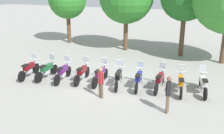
{
  "coord_description": "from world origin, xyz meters",
  "views": [
    {
      "loc": [
        4.55,
        -12.82,
        5.66
      ],
      "look_at": [
        0.0,
        0.5,
        0.9
      ],
      "focal_mm": 41.65,
      "sensor_mm": 36.0,
      "label": 1
    }
  ],
  "objects_px": {
    "motorcycle_2": "(63,72)",
    "motorcycle_8": "(181,83)",
    "motorcycle_4": "(100,75)",
    "motorcycle_9": "(203,84)",
    "person_1": "(168,92)",
    "motorcycle_0": "(29,69)",
    "motorcycle_5": "(118,77)",
    "motorcycle_7": "(160,80)",
    "motorcycle_3": "(82,73)",
    "motorcycle_1": "(47,70)",
    "tree_0": "(67,0)",
    "motorcycle_6": "(139,79)",
    "person_0": "(101,80)"
  },
  "relations": [
    {
      "from": "motorcycle_2",
      "to": "motorcycle_8",
      "type": "relative_size",
      "value": 1.0
    },
    {
      "from": "motorcycle_4",
      "to": "motorcycle_9",
      "type": "relative_size",
      "value": 1.01
    },
    {
      "from": "motorcycle_9",
      "to": "person_1",
      "type": "xyz_separation_m",
      "value": [
        -1.47,
        -2.73,
        0.5
      ]
    },
    {
      "from": "motorcycle_8",
      "to": "person_1",
      "type": "height_order",
      "value": "person_1"
    },
    {
      "from": "motorcycle_0",
      "to": "motorcycle_4",
      "type": "bearing_deg",
      "value": -87.61
    },
    {
      "from": "motorcycle_5",
      "to": "motorcycle_7",
      "type": "relative_size",
      "value": 0.99
    },
    {
      "from": "motorcycle_3",
      "to": "person_1",
      "type": "xyz_separation_m",
      "value": [
        5.21,
        -2.26,
        0.5
      ]
    },
    {
      "from": "motorcycle_5",
      "to": "motorcycle_3",
      "type": "bearing_deg",
      "value": 79.86
    },
    {
      "from": "motorcycle_1",
      "to": "motorcycle_9",
      "type": "xyz_separation_m",
      "value": [
        8.9,
        0.71,
        0.0
      ]
    },
    {
      "from": "tree_0",
      "to": "motorcycle_9",
      "type": "bearing_deg",
      "value": -33.94
    },
    {
      "from": "motorcycle_9",
      "to": "motorcycle_2",
      "type": "bearing_deg",
      "value": 86.62
    },
    {
      "from": "motorcycle_8",
      "to": "motorcycle_2",
      "type": "bearing_deg",
      "value": 87.07
    },
    {
      "from": "motorcycle_8",
      "to": "motorcycle_3",
      "type": "bearing_deg",
      "value": 85.15
    },
    {
      "from": "motorcycle_6",
      "to": "motorcycle_8",
      "type": "bearing_deg",
      "value": -92.39
    },
    {
      "from": "motorcycle_9",
      "to": "person_0",
      "type": "xyz_separation_m",
      "value": [
        -4.82,
        -2.25,
        0.42
      ]
    },
    {
      "from": "motorcycle_9",
      "to": "motorcycle_4",
      "type": "bearing_deg",
      "value": 85.66
    },
    {
      "from": "person_1",
      "to": "tree_0",
      "type": "relative_size",
      "value": 0.31
    },
    {
      "from": "motorcycle_1",
      "to": "motorcycle_8",
      "type": "xyz_separation_m",
      "value": [
        7.79,
        0.43,
        0.0
      ]
    },
    {
      "from": "motorcycle_6",
      "to": "motorcycle_7",
      "type": "xyz_separation_m",
      "value": [
        1.12,
        0.17,
        0.0
      ]
    },
    {
      "from": "motorcycle_2",
      "to": "motorcycle_0",
      "type": "bearing_deg",
      "value": 89.97
    },
    {
      "from": "motorcycle_3",
      "to": "motorcycle_7",
      "type": "relative_size",
      "value": 1.0
    },
    {
      "from": "motorcycle_9",
      "to": "person_1",
      "type": "distance_m",
      "value": 3.14
    },
    {
      "from": "motorcycle_3",
      "to": "motorcycle_6",
      "type": "height_order",
      "value": "same"
    },
    {
      "from": "motorcycle_6",
      "to": "motorcycle_4",
      "type": "bearing_deg",
      "value": 86.2
    },
    {
      "from": "motorcycle_0",
      "to": "tree_0",
      "type": "relative_size",
      "value": 0.39
    },
    {
      "from": "motorcycle_2",
      "to": "motorcycle_8",
      "type": "bearing_deg",
      "value": -90.02
    },
    {
      "from": "motorcycle_7",
      "to": "person_1",
      "type": "height_order",
      "value": "person_1"
    },
    {
      "from": "motorcycle_4",
      "to": "motorcycle_7",
      "type": "bearing_deg",
      "value": -85.0
    },
    {
      "from": "motorcycle_6",
      "to": "motorcycle_2",
      "type": "bearing_deg",
      "value": 89.46
    },
    {
      "from": "motorcycle_0",
      "to": "motorcycle_6",
      "type": "distance_m",
      "value": 6.7
    },
    {
      "from": "motorcycle_8",
      "to": "motorcycle_9",
      "type": "distance_m",
      "value": 1.15
    },
    {
      "from": "motorcycle_2",
      "to": "motorcycle_7",
      "type": "relative_size",
      "value": 1.0
    },
    {
      "from": "motorcycle_3",
      "to": "motorcycle_8",
      "type": "height_order",
      "value": "same"
    },
    {
      "from": "motorcycle_0",
      "to": "motorcycle_6",
      "type": "relative_size",
      "value": 1.0
    },
    {
      "from": "motorcycle_2",
      "to": "tree_0",
      "type": "distance_m",
      "value": 10.33
    },
    {
      "from": "motorcycle_2",
      "to": "person_1",
      "type": "height_order",
      "value": "person_1"
    },
    {
      "from": "motorcycle_4",
      "to": "motorcycle_7",
      "type": "xyz_separation_m",
      "value": [
        3.34,
        0.22,
        0.0
      ]
    },
    {
      "from": "motorcycle_0",
      "to": "motorcycle_2",
      "type": "distance_m",
      "value": 2.23
    },
    {
      "from": "motorcycle_9",
      "to": "person_1",
      "type": "bearing_deg",
      "value": 142.95
    },
    {
      "from": "motorcycle_8",
      "to": "person_0",
      "type": "bearing_deg",
      "value": 111.21
    },
    {
      "from": "motorcycle_9",
      "to": "motorcycle_0",
      "type": "bearing_deg",
      "value": 86.29
    },
    {
      "from": "person_1",
      "to": "motorcycle_6",
      "type": "bearing_deg",
      "value": -44.47
    },
    {
      "from": "motorcycle_8",
      "to": "person_1",
      "type": "relative_size",
      "value": 1.27
    },
    {
      "from": "motorcycle_9",
      "to": "tree_0",
      "type": "distance_m",
      "value": 14.86
    },
    {
      "from": "motorcycle_3",
      "to": "motorcycle_4",
      "type": "xyz_separation_m",
      "value": [
        1.12,
        0.04,
        0.0
      ]
    },
    {
      "from": "motorcycle_5",
      "to": "motorcycle_7",
      "type": "bearing_deg",
      "value": -91.86
    },
    {
      "from": "motorcycle_5",
      "to": "motorcycle_7",
      "type": "xyz_separation_m",
      "value": [
        2.24,
        0.29,
        0.0
      ]
    },
    {
      "from": "motorcycle_2",
      "to": "motorcycle_9",
      "type": "bearing_deg",
      "value": -88.56
    },
    {
      "from": "motorcycle_0",
      "to": "tree_0",
      "type": "distance_m",
      "value": 9.78
    },
    {
      "from": "motorcycle_4",
      "to": "person_1",
      "type": "relative_size",
      "value": 1.27
    }
  ]
}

